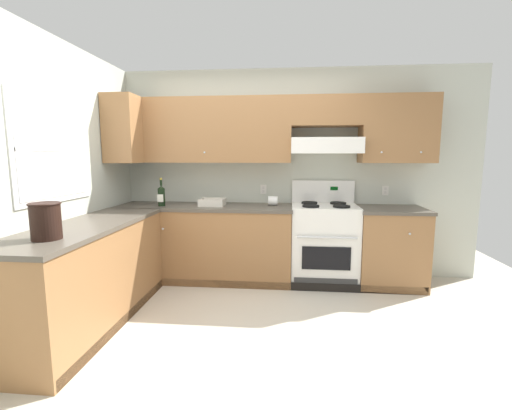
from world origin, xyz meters
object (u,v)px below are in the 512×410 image
at_px(stove, 324,243).
at_px(paper_towel_roll, 273,201).
at_px(bucket, 46,220).
at_px(wine_bottle, 161,195).
at_px(bowl, 212,203).

distance_m(stove, paper_towel_roll, 0.78).
distance_m(bucket, paper_towel_roll, 2.42).
bearing_deg(stove, wine_bottle, -176.85).
height_order(wine_bottle, bowl, wine_bottle).
bearing_deg(bucket, stove, 40.24).
xyz_separation_m(wine_bottle, paper_towel_roll, (1.31, 0.18, -0.07)).
distance_m(wine_bottle, bowl, 0.61).
xyz_separation_m(bucket, paper_towel_roll, (1.52, 1.88, -0.08)).
xyz_separation_m(stove, bucket, (-2.13, -1.80, 0.57)).
height_order(stove, bowl, stove).
relative_size(stove, bowl, 4.08).
bearing_deg(paper_towel_roll, bowl, -173.17).
distance_m(wine_bottle, paper_towel_roll, 1.33).
relative_size(stove, bucket, 4.57).
relative_size(wine_bottle, bowl, 1.13).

